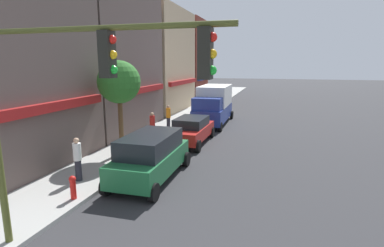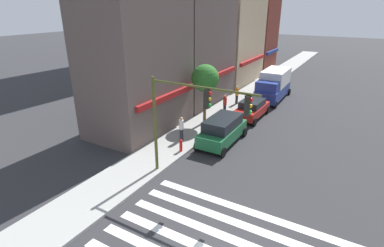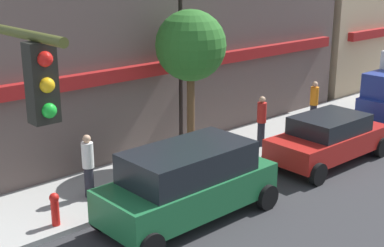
# 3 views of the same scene
# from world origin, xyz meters

# --- Properties ---
(suv_green) EXTENTS (4.72, 2.12, 1.94)m
(suv_green) POSITION_xyz_m (10.01, 4.70, 1.03)
(suv_green) COLOR #1E6638
(suv_green) RESTS_ON ground_plane
(sedan_red) EXTENTS (4.43, 2.02, 1.59)m
(sedan_red) POSITION_xyz_m (16.08, 4.70, 0.84)
(sedan_red) COLOR #B21E19
(sedan_red) RESTS_ON ground_plane
(pedestrian_red_jacket) EXTENTS (0.32, 0.32, 1.77)m
(pedestrian_red_jacket) POSITION_xyz_m (15.39, 6.97, 1.07)
(pedestrian_red_jacket) COLOR #23232D
(pedestrian_red_jacket) RESTS_ON sidewalk_left
(pedestrian_orange_vest) EXTENTS (0.32, 0.32, 1.77)m
(pedestrian_orange_vest) POSITION_xyz_m (18.70, 7.18, 1.07)
(pedestrian_orange_vest) COLOR #23232D
(pedestrian_orange_vest) RESTS_ON sidewalk_left
(pedestrian_white_shirt) EXTENTS (0.32, 0.32, 1.77)m
(pedestrian_white_shirt) POSITION_xyz_m (8.70, 7.29, 1.07)
(pedestrian_white_shirt) COLOR #23232D
(pedestrian_white_shirt) RESTS_ON sidewalk_left
(fire_hydrant) EXTENTS (0.24, 0.24, 0.84)m
(fire_hydrant) POSITION_xyz_m (7.20, 6.40, 0.61)
(fire_hydrant) COLOR red
(fire_hydrant) RESTS_ON sidewalk_left
(street_tree) EXTENTS (2.17, 2.17, 4.81)m
(street_tree) POSITION_xyz_m (12.59, 7.50, 3.84)
(street_tree) COLOR brown
(street_tree) RESTS_ON sidewalk_left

